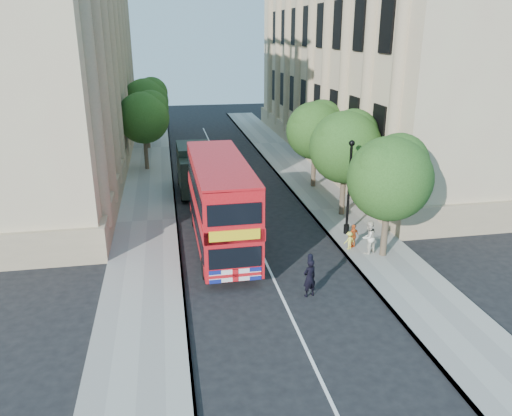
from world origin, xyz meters
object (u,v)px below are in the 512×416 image
box_van (195,171)px  police_constable (310,278)px  double_decker_bus (220,201)px  woman_pedestrian (369,237)px  lamp_post (349,192)px

box_van → police_constable: bearing=-77.6°
double_decker_bus → woman_pedestrian: double_decker_bus is taller
box_van → woman_pedestrian: size_ratio=3.33×
box_van → woman_pedestrian: 14.26m
lamp_post → box_van: size_ratio=0.92×
double_decker_bus → box_van: size_ratio=1.74×
woman_pedestrian → police_constable: bearing=13.7°
box_van → lamp_post: bearing=-52.1°
double_decker_bus → box_van: double_decker_bus is taller
lamp_post → police_constable: lamp_post is taller
woman_pedestrian → box_van: bearing=-84.2°
lamp_post → double_decker_bus: 6.89m
double_decker_bus → box_van: (-0.63, 9.63, -0.92)m
lamp_post → woman_pedestrian: lamp_post is taller
box_van → woman_pedestrian: box_van is taller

